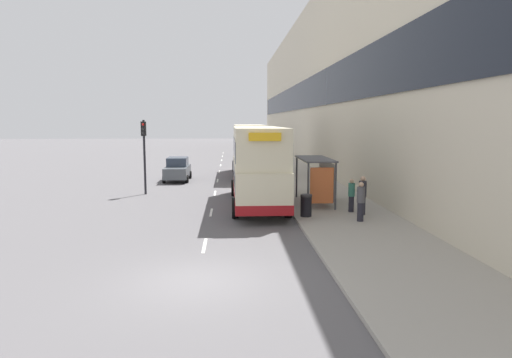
{
  "coord_description": "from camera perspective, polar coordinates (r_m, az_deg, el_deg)",
  "views": [
    {
      "loc": [
        0.97,
        -12.86,
        4.62
      ],
      "look_at": [
        2.7,
        17.09,
        0.8
      ],
      "focal_mm": 32.0,
      "sensor_mm": 36.0,
      "label": 1
    }
  ],
  "objects": [
    {
      "name": "ground_plane",
      "position": [
        13.7,
        -7.33,
        -12.51
      ],
      "size": [
        220.0,
        220.0,
        0.0
      ],
      "primitive_type": "plane",
      "color": "#5B595B"
    },
    {
      "name": "bus_shelter",
      "position": [
        24.79,
        7.9,
        0.83
      ],
      "size": [
        1.6,
        4.2,
        2.48
      ],
      "color": "#4C4C51",
      "rests_on": "ground_plane"
    },
    {
      "name": "pavement",
      "position": [
        51.86,
        2.83,
        2.21
      ],
      "size": [
        5.0,
        93.0,
        0.14
      ],
      "color": "#A39E93",
      "rests_on": "ground_plane"
    },
    {
      "name": "terrace_facade",
      "position": [
        52.36,
        7.32,
        11.18
      ],
      "size": [
        3.1,
        93.0,
        16.54
      ],
      "color": "beige",
      "rests_on": "ground_plane"
    },
    {
      "name": "litter_bin",
      "position": [
        21.67,
        6.28,
        -3.29
      ],
      "size": [
        0.55,
        0.55,
        1.05
      ],
      "color": "black",
      "rests_on": "ground_plane"
    },
    {
      "name": "double_decker_bus_ahead",
      "position": [
        38.53,
        -0.83,
        3.78
      ],
      "size": [
        2.85,
        10.38,
        4.3
      ],
      "color": "beige",
      "rests_on": "ground_plane"
    },
    {
      "name": "lane_mark_8",
      "position": [
        66.81,
        -4.13,
        3.27
      ],
      "size": [
        0.12,
        2.0,
        0.01
      ],
      "color": "silver",
      "rests_on": "ground_plane"
    },
    {
      "name": "lane_mark_0",
      "position": [
        17.29,
        -6.45,
        -8.27
      ],
      "size": [
        0.12,
        2.0,
        0.01
      ],
      "color": "silver",
      "rests_on": "ground_plane"
    },
    {
      "name": "lane_mark_5",
      "position": [
        48.12,
        -4.44,
        1.73
      ],
      "size": [
        0.12,
        2.0,
        0.01
      ],
      "color": "silver",
      "rests_on": "ground_plane"
    },
    {
      "name": "pedestrian_4",
      "position": [
        20.99,
        12.95,
        -2.72
      ],
      "size": [
        0.35,
        0.35,
        1.78
      ],
      "color": "#23232D",
      "rests_on": "ground_plane"
    },
    {
      "name": "pedestrian_1",
      "position": [
        27.03,
        8.05,
        -0.32
      ],
      "size": [
        0.37,
        0.37,
        1.86
      ],
      "color": "#23232D",
      "rests_on": "ground_plane"
    },
    {
      "name": "traffic_light_far_kerb",
      "position": [
        29.5,
        -13.82,
        4.22
      ],
      "size": [
        0.3,
        0.32,
        4.69
      ],
      "color": "black",
      "rests_on": "ground_plane"
    },
    {
      "name": "lane_mark_4",
      "position": [
        41.91,
        -4.61,
        0.91
      ],
      "size": [
        0.12,
        2.0,
        0.01
      ],
      "color": "silver",
      "rests_on": "ground_plane"
    },
    {
      "name": "pedestrian_3",
      "position": [
        22.48,
        13.17,
        -1.96
      ],
      "size": [
        0.37,
        0.37,
        1.87
      ],
      "color": "#23232D",
      "rests_on": "ground_plane"
    },
    {
      "name": "lane_mark_3",
      "position": [
        35.7,
        -4.83,
        -0.2
      ],
      "size": [
        0.12,
        2.0,
        0.01
      ],
      "color": "silver",
      "rests_on": "ground_plane"
    },
    {
      "name": "double_decker_bus_near",
      "position": [
        24.75,
        0.2,
        1.84
      ],
      "size": [
        2.85,
        10.25,
        4.3
      ],
      "color": "beige",
      "rests_on": "ground_plane"
    },
    {
      "name": "lane_mark_2",
      "position": [
        29.52,
        -5.14,
        -1.77
      ],
      "size": [
        0.12,
        2.0,
        0.01
      ],
      "color": "silver",
      "rests_on": "ground_plane"
    },
    {
      "name": "car_1",
      "position": [
        60.01,
        -1.49,
        3.7
      ],
      "size": [
        1.95,
        4.31,
        1.84
      ],
      "color": "#4C5156",
      "rests_on": "ground_plane"
    },
    {
      "name": "pedestrian_at_shelter",
      "position": [
        26.73,
        9.63,
        -0.69
      ],
      "size": [
        0.32,
        0.32,
        1.64
      ],
      "color": "#23232D",
      "rests_on": "ground_plane"
    },
    {
      "name": "car_0",
      "position": [
        36.09,
        -9.78,
        1.21
      ],
      "size": [
        1.92,
        4.43,
        1.8
      ],
      "rotation": [
        0.0,
        0.0,
        3.14
      ],
      "color": "#4C5156",
      "rests_on": "ground_plane"
    },
    {
      "name": "lane_mark_6",
      "position": [
        54.35,
        -4.32,
        2.36
      ],
      "size": [
        0.12,
        2.0,
        0.01
      ],
      "color": "silver",
      "rests_on": "ground_plane"
    },
    {
      "name": "lane_mark_1",
      "position": [
        23.37,
        -5.62,
        -4.17
      ],
      "size": [
        0.12,
        2.0,
        0.01
      ],
      "color": "silver",
      "rests_on": "ground_plane"
    },
    {
      "name": "lane_mark_7",
      "position": [
        60.58,
        -4.22,
        2.86
      ],
      "size": [
        0.12,
        2.0,
        0.01
      ],
      "color": "silver",
      "rests_on": "ground_plane"
    },
    {
      "name": "pedestrian_2",
      "position": [
        23.07,
        11.84,
        -1.98
      ],
      "size": [
        0.33,
        0.33,
        1.64
      ],
      "color": "#23232D",
      "rests_on": "ground_plane"
    }
  ]
}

